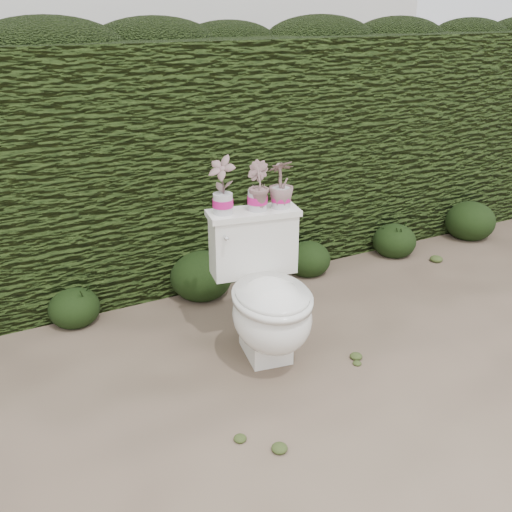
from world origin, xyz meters
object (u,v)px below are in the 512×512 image
potted_plant_left (222,187)px  potted_plant_right (281,185)px  toilet (267,299)px  potted_plant_center (257,188)px

potted_plant_left → potted_plant_right: potted_plant_left is taller
potted_plant_right → potted_plant_left: bearing=-8.7°
toilet → potted_plant_left: bearing=125.1°
potted_plant_left → potted_plant_right: (0.32, -0.06, -0.02)m
potted_plant_left → potted_plant_right: bearing=49.6°
potted_plant_left → potted_plant_center: 0.19m
potted_plant_center → potted_plant_left: bearing=75.7°
toilet → potted_plant_left: size_ratio=2.64×
toilet → potted_plant_right: bearing=56.6°
potted_plant_left → potted_plant_center: size_ratio=1.18×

